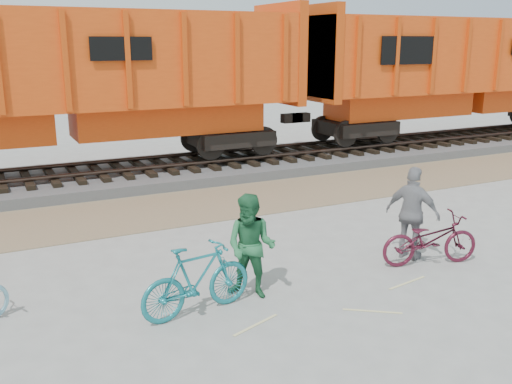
% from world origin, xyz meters
% --- Properties ---
extents(ground, '(120.00, 120.00, 0.00)m').
position_xyz_m(ground, '(0.00, 0.00, 0.00)').
color(ground, '#9E9E99').
rests_on(ground, ground).
extents(gravel_strip, '(120.00, 3.00, 0.02)m').
position_xyz_m(gravel_strip, '(0.00, 5.50, 0.01)').
color(gravel_strip, '#8F7758').
rests_on(gravel_strip, ground).
extents(ballast_bed, '(120.00, 4.00, 0.30)m').
position_xyz_m(ballast_bed, '(0.00, 9.00, 0.15)').
color(ballast_bed, slate).
rests_on(ballast_bed, ground).
extents(track, '(120.00, 2.60, 0.24)m').
position_xyz_m(track, '(0.00, 9.00, 0.47)').
color(track, black).
rests_on(track, ballast_bed).
extents(hopper_car_center, '(14.00, 3.13, 4.65)m').
position_xyz_m(hopper_car_center, '(-2.19, 9.00, 3.01)').
color(hopper_car_center, black).
rests_on(hopper_car_center, track).
extents(hopper_car_right, '(14.00, 3.13, 4.65)m').
position_xyz_m(hopper_car_right, '(12.81, 9.00, 3.01)').
color(hopper_car_right, black).
rests_on(hopper_car_right, track).
extents(bicycle_teal, '(1.90, 0.80, 1.11)m').
position_xyz_m(bicycle_teal, '(-1.62, -0.07, 0.55)').
color(bicycle_teal, '#18757E').
rests_on(bicycle_teal, ground).
extents(bicycle_maroon, '(1.95, 1.10, 0.97)m').
position_xyz_m(bicycle_maroon, '(2.93, -0.09, 0.49)').
color(bicycle_maroon, '#4C1324').
rests_on(bicycle_maroon, ground).
extents(person_man, '(1.05, 1.04, 1.70)m').
position_xyz_m(person_man, '(-0.62, 0.13, 0.85)').
color(person_man, '#24653B').
rests_on(person_man, ground).
extents(person_woman, '(0.86, 1.13, 1.78)m').
position_xyz_m(person_woman, '(2.83, 0.31, 0.89)').
color(person_woman, gray).
rests_on(person_woman, ground).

